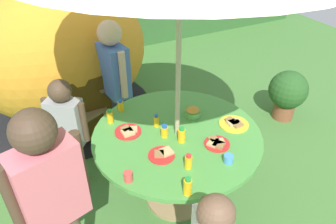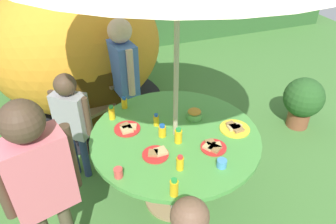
{
  "view_description": "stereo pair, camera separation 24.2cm",
  "coord_description": "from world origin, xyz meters",
  "px_view_note": "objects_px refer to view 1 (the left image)",
  "views": [
    {
      "loc": [
        -0.96,
        -1.74,
        2.31
      ],
      "look_at": [
        -0.01,
        0.14,
        0.87
      ],
      "focal_mm": 34.5,
      "sensor_mm": 36.0,
      "label": 1
    },
    {
      "loc": [
        -0.74,
        -1.83,
        2.31
      ],
      "look_at": [
        -0.01,
        0.14,
        0.87
      ],
      "focal_mm": 34.5,
      "sensor_mm": 36.0,
      "label": 2
    }
  ],
  "objects_px": {
    "child_in_grey_shirt": "(66,122)",
    "cup_far": "(228,159)",
    "potted_plant": "(288,92)",
    "plate_far_left": "(128,131)",
    "wooden_chair": "(70,101)",
    "garden_table": "(177,146)",
    "plate_front_edge": "(234,123)",
    "dome_tent": "(59,51)",
    "snack_bowl": "(193,112)",
    "juice_bottle_far_right": "(188,162)",
    "cup_near": "(128,176)",
    "juice_bottle_near_right": "(188,186)",
    "child_in_pink_shirt": "(49,185)",
    "plate_mid_left": "(217,143)",
    "juice_bottle_spot_a": "(121,106)",
    "child_in_blue_shirt": "(113,70)",
    "plate_center_back": "(162,154)",
    "juice_bottle_center_front": "(165,131)",
    "juice_bottle_mid_right": "(156,121)",
    "juice_bottle_near_left": "(182,135)",
    "juice_bottle_back_edge": "(110,117)"
  },
  "relations": [
    {
      "from": "juice_bottle_near_right",
      "to": "child_in_blue_shirt",
      "type": "bearing_deg",
      "value": 87.56
    },
    {
      "from": "plate_center_back",
      "to": "cup_far",
      "type": "xyz_separation_m",
      "value": [
        0.38,
        -0.27,
        0.02
      ]
    },
    {
      "from": "cup_near",
      "to": "juice_bottle_near_right",
      "type": "bearing_deg",
      "value": -43.13
    },
    {
      "from": "dome_tent",
      "to": "child_in_grey_shirt",
      "type": "distance_m",
      "value": 1.3
    },
    {
      "from": "garden_table",
      "to": "plate_front_edge",
      "type": "xyz_separation_m",
      "value": [
        0.47,
        -0.11,
        0.14
      ]
    },
    {
      "from": "child_in_blue_shirt",
      "to": "child_in_grey_shirt",
      "type": "bearing_deg",
      "value": -63.19
    },
    {
      "from": "child_in_grey_shirt",
      "to": "plate_center_back",
      "type": "bearing_deg",
      "value": -16.94
    },
    {
      "from": "potted_plant",
      "to": "plate_far_left",
      "type": "bearing_deg",
      "value": -170.6
    },
    {
      "from": "wooden_chair",
      "to": "child_in_grey_shirt",
      "type": "distance_m",
      "value": 0.64
    },
    {
      "from": "child_in_blue_shirt",
      "to": "cup_far",
      "type": "xyz_separation_m",
      "value": [
        0.33,
        -1.46,
        -0.1
      ]
    },
    {
      "from": "child_in_blue_shirt",
      "to": "cup_near",
      "type": "height_order",
      "value": "child_in_blue_shirt"
    },
    {
      "from": "plate_center_back",
      "to": "juice_bottle_back_edge",
      "type": "bearing_deg",
      "value": 110.03
    },
    {
      "from": "wooden_chair",
      "to": "plate_far_left",
      "type": "relative_size",
      "value": 4.58
    },
    {
      "from": "snack_bowl",
      "to": "juice_bottle_mid_right",
      "type": "xyz_separation_m",
      "value": [
        -0.33,
        0.01,
        0.01
      ]
    },
    {
      "from": "child_in_pink_shirt",
      "to": "plate_center_back",
      "type": "bearing_deg",
      "value": -8.21
    },
    {
      "from": "dome_tent",
      "to": "plate_center_back",
      "type": "bearing_deg",
      "value": -84.07
    },
    {
      "from": "juice_bottle_center_front",
      "to": "juice_bottle_spot_a",
      "type": "xyz_separation_m",
      "value": [
        -0.18,
        0.49,
        0.0
      ]
    },
    {
      "from": "plate_mid_left",
      "to": "juice_bottle_spot_a",
      "type": "distance_m",
      "value": 0.89
    },
    {
      "from": "juice_bottle_near_right",
      "to": "snack_bowl",
      "type": "bearing_deg",
      "value": 57.4
    },
    {
      "from": "juice_bottle_near_left",
      "to": "child_in_grey_shirt",
      "type": "bearing_deg",
      "value": 135.63
    },
    {
      "from": "plate_far_left",
      "to": "juice_bottle_mid_right",
      "type": "height_order",
      "value": "juice_bottle_mid_right"
    },
    {
      "from": "juice_bottle_far_right",
      "to": "cup_near",
      "type": "relative_size",
      "value": 1.65
    },
    {
      "from": "child_in_pink_shirt",
      "to": "plate_far_left",
      "type": "bearing_deg",
      "value": 19.65
    },
    {
      "from": "child_in_blue_shirt",
      "to": "juice_bottle_near_left",
      "type": "bearing_deg",
      "value": -1.48
    },
    {
      "from": "wooden_chair",
      "to": "cup_far",
      "type": "height_order",
      "value": "wooden_chair"
    },
    {
      "from": "juice_bottle_center_front",
      "to": "juice_bottle_mid_right",
      "type": "xyz_separation_m",
      "value": [
        0.0,
        0.15,
        0.0
      ]
    },
    {
      "from": "garden_table",
      "to": "child_in_blue_shirt",
      "type": "distance_m",
      "value": 1.06
    },
    {
      "from": "potted_plant",
      "to": "juice_bottle_spot_a",
      "type": "height_order",
      "value": "juice_bottle_spot_a"
    },
    {
      "from": "child_in_blue_shirt",
      "to": "cup_near",
      "type": "xyz_separation_m",
      "value": [
        -0.36,
        -1.31,
        -0.09
      ]
    },
    {
      "from": "child_in_pink_shirt",
      "to": "plate_mid_left",
      "type": "bearing_deg",
      "value": -14.47
    },
    {
      "from": "juice_bottle_center_front",
      "to": "juice_bottle_mid_right",
      "type": "distance_m",
      "value": 0.15
    },
    {
      "from": "garden_table",
      "to": "cup_near",
      "type": "bearing_deg",
      "value": -150.57
    },
    {
      "from": "snack_bowl",
      "to": "cup_far",
      "type": "xyz_separation_m",
      "value": [
        -0.06,
        -0.6,
        -0.01
      ]
    },
    {
      "from": "plate_front_edge",
      "to": "juice_bottle_near_left",
      "type": "distance_m",
      "value": 0.48
    },
    {
      "from": "potted_plant",
      "to": "juice_bottle_near_right",
      "type": "height_order",
      "value": "juice_bottle_near_right"
    },
    {
      "from": "child_in_pink_shirt",
      "to": "cup_far",
      "type": "bearing_deg",
      "value": -23.95
    },
    {
      "from": "garden_table",
      "to": "dome_tent",
      "type": "height_order",
      "value": "dome_tent"
    },
    {
      "from": "child_in_grey_shirt",
      "to": "cup_far",
      "type": "relative_size",
      "value": 15.76
    },
    {
      "from": "plate_mid_left",
      "to": "juice_bottle_spot_a",
      "type": "height_order",
      "value": "juice_bottle_spot_a"
    },
    {
      "from": "plate_mid_left",
      "to": "plate_center_back",
      "type": "bearing_deg",
      "value": 169.76
    },
    {
      "from": "plate_front_edge",
      "to": "juice_bottle_spot_a",
      "type": "distance_m",
      "value": 0.96
    },
    {
      "from": "garden_table",
      "to": "juice_bottle_far_right",
      "type": "height_order",
      "value": "juice_bottle_far_right"
    },
    {
      "from": "potted_plant",
      "to": "plate_center_back",
      "type": "xyz_separation_m",
      "value": [
        -1.99,
        -0.71,
        0.4
      ]
    },
    {
      "from": "plate_mid_left",
      "to": "juice_bottle_far_right",
      "type": "relative_size",
      "value": 1.66
    },
    {
      "from": "plate_front_edge",
      "to": "juice_bottle_far_right",
      "type": "relative_size",
      "value": 2.07
    },
    {
      "from": "child_in_grey_shirt",
      "to": "child_in_pink_shirt",
      "type": "height_order",
      "value": "child_in_pink_shirt"
    },
    {
      "from": "juice_bottle_spot_a",
      "to": "juice_bottle_center_front",
      "type": "bearing_deg",
      "value": -69.97
    },
    {
      "from": "potted_plant",
      "to": "garden_table",
      "type": "bearing_deg",
      "value": -163.25
    },
    {
      "from": "child_in_pink_shirt",
      "to": "juice_bottle_near_right",
      "type": "height_order",
      "value": "child_in_pink_shirt"
    },
    {
      "from": "child_in_pink_shirt",
      "to": "plate_center_back",
      "type": "distance_m",
      "value": 0.79
    }
  ]
}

